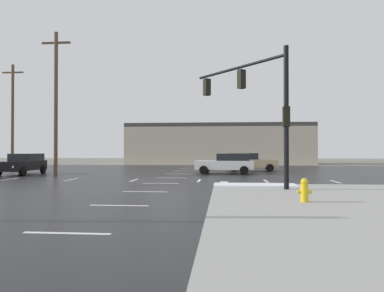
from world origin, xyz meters
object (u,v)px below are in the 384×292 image
object	(u,v)px
fire_hydrant	(304,190)
utility_pole_distant	(13,114)
sedan_black	(23,163)
utility_pole_far	(56,101)
sedan_white	(227,163)
sedan_tan	(250,162)
traffic_signal_mast	(257,97)

from	to	relation	value
fire_hydrant	utility_pole_distant	bearing A→B (deg)	136.97
fire_hydrant	sedan_black	xyz separation A→B (m)	(-17.83, 13.81, 0.32)
utility_pole_far	utility_pole_distant	size ratio (longest dim) A/B	1.01
sedan_white	utility_pole_distant	distance (m)	22.96
sedan_tan	sedan_black	world-z (taller)	same
sedan_white	sedan_black	distance (m)	15.57
traffic_signal_mast	sedan_white	bearing A→B (deg)	-33.22
sedan_white	utility_pole_far	distance (m)	13.81
utility_pole_distant	utility_pole_far	bearing A→B (deg)	-45.03
sedan_tan	utility_pole_far	xyz separation A→B (m)	(-14.80, -6.38, 4.72)
traffic_signal_mast	sedan_black	world-z (taller)	traffic_signal_mast
sedan_white	utility_pole_far	size ratio (longest dim) A/B	0.43
sedan_black	utility_pole_distant	xyz separation A→B (m)	(-6.14, 8.58, 4.65)
sedan_black	utility_pole_distant	size ratio (longest dim) A/B	0.43
sedan_tan	utility_pole_far	distance (m)	16.80
sedan_white	sedan_black	xyz separation A→B (m)	(-15.41, -2.18, 0.00)
sedan_tan	utility_pole_distant	size ratio (longest dim) A/B	0.44
traffic_signal_mast	utility_pole_far	distance (m)	16.42
utility_pole_far	utility_pole_distant	world-z (taller)	utility_pole_far
sedan_white	traffic_signal_mast	bearing A→B (deg)	100.75
sedan_white	sedan_black	world-z (taller)	same
sedan_black	fire_hydrant	bearing A→B (deg)	50.25
sedan_tan	sedan_white	distance (m)	4.46
sedan_black	sedan_white	bearing A→B (deg)	96.06
traffic_signal_mast	fire_hydrant	xyz separation A→B (m)	(1.06, -5.22, -3.87)
traffic_signal_mast	sedan_tan	distance (m)	15.16
traffic_signal_mast	utility_pole_far	bearing A→B (deg)	18.99
utility_pole_distant	sedan_black	bearing A→B (deg)	-54.38
traffic_signal_mast	utility_pole_distant	xyz separation A→B (m)	(-22.92, 17.16, 1.09)
sedan_black	utility_pole_far	distance (m)	5.43
fire_hydrant	sedan_black	world-z (taller)	sedan_black
fire_hydrant	sedan_white	bearing A→B (deg)	98.60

